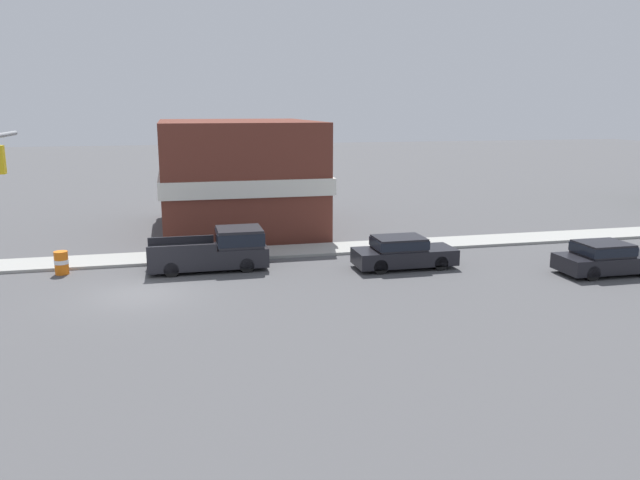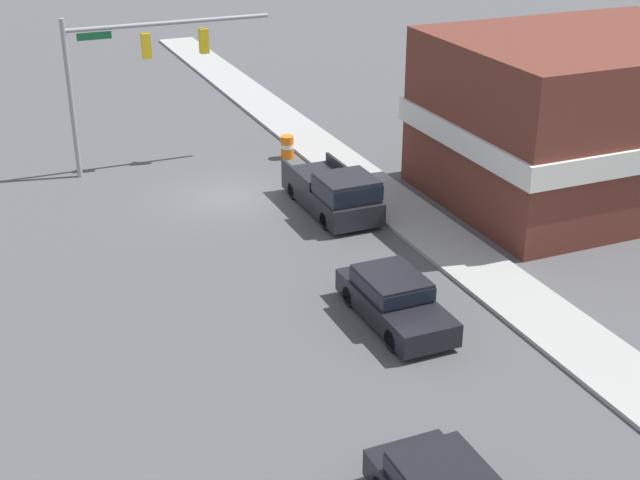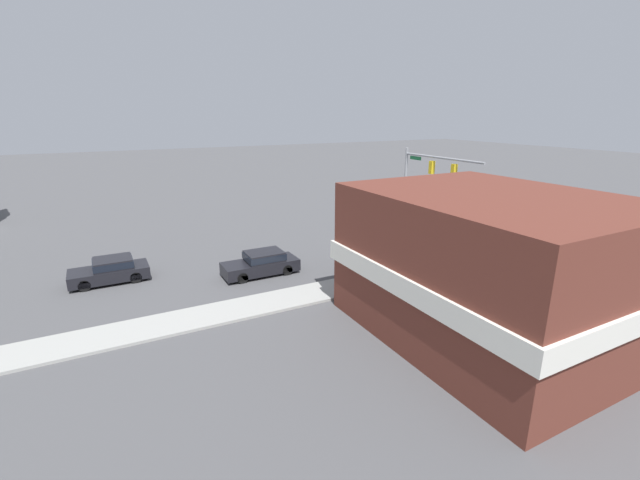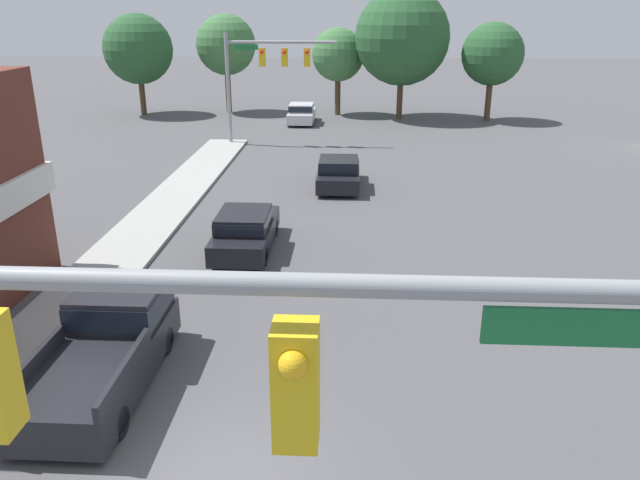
% 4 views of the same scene
% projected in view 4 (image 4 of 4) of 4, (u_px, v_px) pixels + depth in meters
% --- Properties ---
extents(near_signal_assembly, '(8.75, 0.49, 6.67)m').
position_uv_depth(near_signal_assembly, '(356.00, 432.00, 4.97)').
color(near_signal_assembly, gray).
rests_on(near_signal_assembly, ground).
extents(far_signal_assembly, '(6.66, 0.49, 6.59)m').
position_uv_depth(far_signal_assembly, '(265.00, 65.00, 37.20)').
color(far_signal_assembly, gray).
rests_on(far_signal_assembly, ground).
extents(car_lead, '(1.85, 4.61, 1.45)m').
position_uv_depth(car_lead, '(245.00, 229.00, 21.78)').
color(car_lead, black).
rests_on(car_lead, ground).
extents(car_oncoming, '(1.94, 4.32, 1.43)m').
position_uv_depth(car_oncoming, '(339.00, 172.00, 29.38)').
color(car_oncoming, black).
rests_on(car_oncoming, ground).
extents(car_distant, '(1.83, 4.31, 1.44)m').
position_uv_depth(car_distant, '(302.00, 113.00, 45.60)').
color(car_distant, black).
rests_on(car_distant, ground).
extents(pickup_truck_parked, '(2.09, 5.27, 1.84)m').
position_uv_depth(pickup_truck_parked, '(109.00, 341.00, 14.21)').
color(pickup_truck_parked, black).
rests_on(pickup_truck_parked, ground).
extents(backdrop_tree_left_far, '(5.27, 5.27, 7.64)m').
position_uv_depth(backdrop_tree_left_far, '(138.00, 49.00, 47.77)').
color(backdrop_tree_left_far, '#4C3823').
rests_on(backdrop_tree_left_far, ground).
extents(backdrop_tree_left_mid, '(4.65, 4.65, 7.58)m').
position_uv_depth(backdrop_tree_left_mid, '(226.00, 45.00, 48.80)').
color(backdrop_tree_left_mid, '#4C3823').
rests_on(backdrop_tree_left_mid, ground).
extents(backdrop_tree_center, '(4.03, 4.03, 6.61)m').
position_uv_depth(backdrop_tree_center, '(338.00, 55.00, 47.90)').
color(backdrop_tree_center, '#4C3823').
rests_on(backdrop_tree_center, ground).
extents(backdrop_tree_right_mid, '(6.99, 6.99, 9.44)m').
position_uv_depth(backdrop_tree_right_mid, '(402.00, 37.00, 45.84)').
color(backdrop_tree_right_mid, '#4C3823').
rests_on(backdrop_tree_right_mid, ground).
extents(backdrop_tree_right_far, '(4.48, 4.48, 7.06)m').
position_uv_depth(backdrop_tree_right_far, '(493.00, 54.00, 45.22)').
color(backdrop_tree_right_far, '#4C3823').
rests_on(backdrop_tree_right_far, ground).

